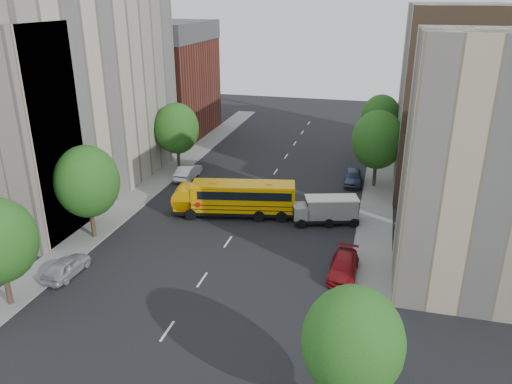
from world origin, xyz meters
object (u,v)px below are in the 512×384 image
at_px(parked_car_3, 344,266).
at_px(street_tree_5, 381,117).
at_px(school_bus, 234,197).
at_px(street_tree_1, 87,182).
at_px(parked_car_1, 188,172).
at_px(parked_car_4, 353,177).
at_px(street_tree_3, 353,342).
at_px(street_tree_2, 177,128).
at_px(parked_car_0, 67,266).
at_px(safari_truck, 326,210).
at_px(street_tree_4, 378,140).

bearing_deg(parked_car_3, street_tree_5, 89.00).
distance_m(street_tree_5, school_bus, 25.89).
bearing_deg(school_bus, street_tree_1, -155.22).
distance_m(parked_car_1, parked_car_4, 17.83).
bearing_deg(parked_car_3, street_tree_3, -82.35).
height_order(street_tree_2, school_bus, street_tree_2).
xyz_separation_m(parked_car_1, parked_car_4, (17.60, 2.82, 0.01)).
distance_m(street_tree_5, parked_car_0, 41.53).
bearing_deg(street_tree_3, safari_truck, 99.80).
xyz_separation_m(street_tree_2, safari_truck, (18.26, -10.32, -3.55)).
relative_size(school_bus, parked_car_4, 2.58).
distance_m(street_tree_4, parked_car_4, 4.84).
bearing_deg(parked_car_1, street_tree_2, -50.33).
xyz_separation_m(street_tree_4, parked_car_4, (-2.20, 0.20, -4.30)).
bearing_deg(parked_car_4, street_tree_5, 76.04).
distance_m(street_tree_2, parked_car_0, 24.24).
distance_m(street_tree_1, parked_car_0, 7.36).
bearing_deg(street_tree_2, street_tree_1, -90.00).
bearing_deg(street_tree_5, parked_car_0, -119.89).
height_order(street_tree_4, safari_truck, street_tree_4).
height_order(street_tree_2, street_tree_3, street_tree_2).
distance_m(street_tree_5, parked_car_1, 24.93).
bearing_deg(parked_car_3, parked_car_0, -163.65).
relative_size(street_tree_4, safari_truck, 1.36).
bearing_deg(street_tree_4, street_tree_3, -90.00).
distance_m(street_tree_1, school_bus, 12.73).
height_order(street_tree_4, parked_car_1, street_tree_4).
distance_m(street_tree_1, safari_truck, 20.14).
bearing_deg(street_tree_3, street_tree_4, 90.00).
distance_m(street_tree_1, street_tree_4, 28.43).
xyz_separation_m(school_bus, parked_car_3, (10.62, -8.04, -1.11)).
bearing_deg(parked_car_1, parked_car_4, -171.18).
distance_m(street_tree_5, safari_truck, 22.89).
distance_m(street_tree_1, street_tree_2, 18.00).
xyz_separation_m(street_tree_4, safari_truck, (-3.74, -10.32, -3.80)).
bearing_deg(school_bus, street_tree_2, 121.68).
bearing_deg(parked_car_1, parked_car_3, 138.41).
relative_size(street_tree_1, school_bus, 0.68).
relative_size(street_tree_2, parked_car_1, 1.66).
distance_m(school_bus, parked_car_0, 15.69).
bearing_deg(street_tree_3, parked_car_3, 96.05).
xyz_separation_m(street_tree_2, parked_car_1, (2.20, -2.63, -4.06)).
bearing_deg(street_tree_1, street_tree_5, 53.75).
xyz_separation_m(street_tree_5, school_bus, (-12.02, -22.75, -2.91)).
xyz_separation_m(street_tree_2, parked_car_4, (19.80, 0.20, -4.06)).
height_order(street_tree_2, street_tree_5, street_tree_2).
distance_m(street_tree_3, safari_truck, 22.22).
relative_size(school_bus, parked_car_1, 2.52).
relative_size(school_bus, parked_car_0, 2.82).
bearing_deg(school_bus, street_tree_3, -71.71).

